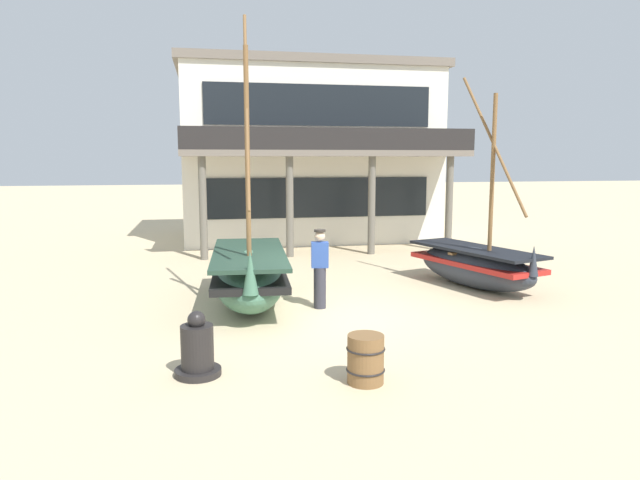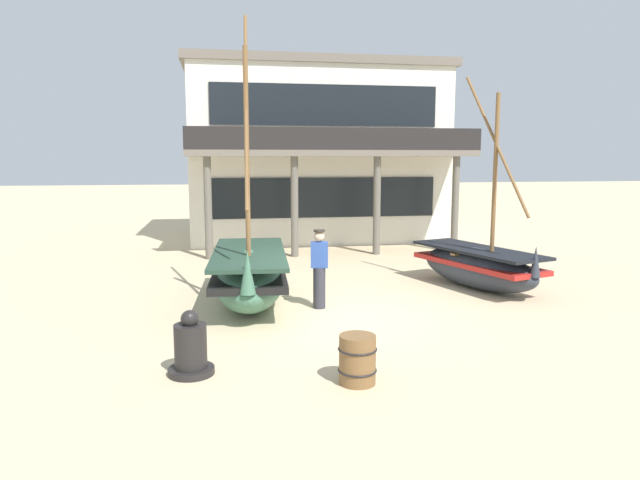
# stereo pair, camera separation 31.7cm
# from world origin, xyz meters

# --- Properties ---
(ground_plane) EXTENTS (120.00, 120.00, 0.00)m
(ground_plane) POSITION_xyz_m (0.00, 0.00, 0.00)
(ground_plane) COLOR #CCB78E
(fishing_boat_near_left) EXTENTS (2.28, 3.87, 5.12)m
(fishing_boat_near_left) POSITION_xyz_m (4.06, 1.80, 0.56)
(fishing_boat_near_left) COLOR #2D333D
(fishing_boat_near_left) RESTS_ON ground
(fishing_boat_centre_large) EXTENTS (1.80, 4.38, 6.18)m
(fishing_boat_centre_large) POSITION_xyz_m (-1.53, 1.19, 0.65)
(fishing_boat_centre_large) COLOR #427056
(fishing_boat_centre_large) RESTS_ON ground
(fisherman_by_hull) EXTENTS (0.39, 0.27, 1.68)m
(fisherman_by_hull) POSITION_xyz_m (-0.09, 0.57, 0.83)
(fisherman_by_hull) COLOR #33333D
(fisherman_by_hull) RESTS_ON ground
(capstan_winch) EXTENTS (0.68, 0.68, 0.97)m
(capstan_winch) POSITION_xyz_m (-2.59, -2.85, 0.38)
(capstan_winch) COLOR black
(capstan_winch) RESTS_ON ground
(wooden_barrel) EXTENTS (0.56, 0.56, 0.70)m
(wooden_barrel) POSITION_xyz_m (-0.26, -3.60, 0.35)
(wooden_barrel) COLOR brown
(wooden_barrel) RESTS_ON ground
(harbor_building_main) EXTENTS (9.90, 8.37, 6.73)m
(harbor_building_main) POSITION_xyz_m (1.58, 11.93, 3.37)
(harbor_building_main) COLOR silver
(harbor_building_main) RESTS_ON ground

